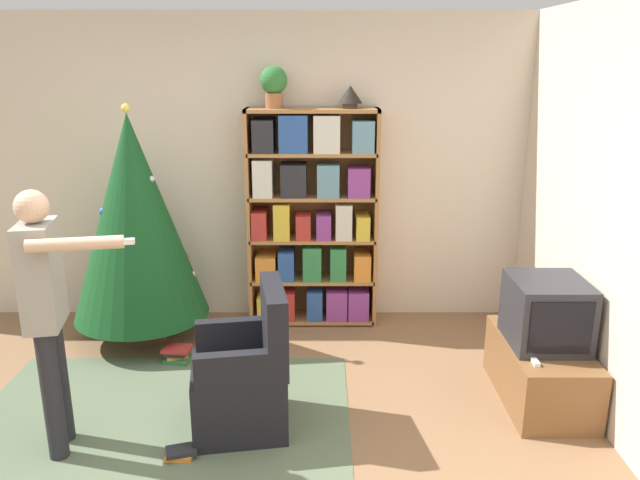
{
  "coord_description": "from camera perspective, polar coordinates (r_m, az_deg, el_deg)",
  "views": [
    {
      "loc": [
        0.55,
        -3.01,
        2.22
      ],
      "look_at": [
        0.54,
        1.02,
        1.05
      ],
      "focal_mm": 35.0,
      "sensor_mm": 36.0,
      "label": 1
    }
  ],
  "objects": [
    {
      "name": "ground_plane",
      "position": [
        3.78,
        -8.72,
        -20.01
      ],
      "size": [
        14.0,
        14.0,
        0.0
      ],
      "primitive_type": "plane",
      "color": "#846042"
    },
    {
      "name": "wall_back",
      "position": [
        5.43,
        -5.67,
        6.38
      ],
      "size": [
        8.0,
        0.1,
        2.6
      ],
      "color": "beige",
      "rests_on": "ground_plane"
    },
    {
      "name": "area_rug",
      "position": [
        4.13,
        -14.8,
        -16.87
      ],
      "size": [
        2.41,
        2.05,
        0.01
      ],
      "color": "#56664C",
      "rests_on": "ground_plane"
    },
    {
      "name": "bookshelf",
      "position": [
        5.25,
        -0.61,
        1.96
      ],
      "size": [
        1.09,
        0.31,
        1.84
      ],
      "color": "#A8703D",
      "rests_on": "ground_plane"
    },
    {
      "name": "tv_stand",
      "position": [
        4.52,
        19.61,
        -11.24
      ],
      "size": [
        0.5,
        0.94,
        0.41
      ],
      "color": "brown",
      "rests_on": "ground_plane"
    },
    {
      "name": "television",
      "position": [
        4.35,
        20.15,
        -6.24
      ],
      "size": [
        0.47,
        0.51,
        0.44
      ],
      "color": "#28282D",
      "rests_on": "tv_stand"
    },
    {
      "name": "game_remote",
      "position": [
        4.14,
        19.16,
        -10.42
      ],
      "size": [
        0.04,
        0.12,
        0.02
      ],
      "color": "white",
      "rests_on": "tv_stand"
    },
    {
      "name": "christmas_tree",
      "position": [
        5.08,
        -16.4,
        1.91
      ],
      "size": [
        1.07,
        1.07,
        1.9
      ],
      "color": "#4C3323",
      "rests_on": "ground_plane"
    },
    {
      "name": "armchair",
      "position": [
        3.97,
        -6.76,
        -12.5
      ],
      "size": [
        0.65,
        0.64,
        0.92
      ],
      "rotation": [
        0.0,
        0.0,
        -1.41
      ],
      "color": "black",
      "rests_on": "ground_plane"
    },
    {
      "name": "standing_person",
      "position": [
        3.79,
        -23.63,
        -5.27
      ],
      "size": [
        0.68,
        0.46,
        1.56
      ],
      "rotation": [
        0.0,
        0.0,
        -1.39
      ],
      "color": "#232328",
      "rests_on": "ground_plane"
    },
    {
      "name": "potted_plant",
      "position": [
        5.11,
        -4.1,
        14.05
      ],
      "size": [
        0.22,
        0.22,
        0.33
      ],
      "color": "#935B38",
      "rests_on": "bookshelf"
    },
    {
      "name": "table_lamp",
      "position": [
        5.11,
        2.92,
        13.07
      ],
      "size": [
        0.2,
        0.2,
        0.18
      ],
      "color": "#473828",
      "rests_on": "bookshelf"
    },
    {
      "name": "book_pile_near_tree",
      "position": [
        4.95,
        -12.78,
        -10.13
      ],
      "size": [
        0.22,
        0.19,
        0.11
      ],
      "color": "#2D7A42",
      "rests_on": "ground_plane"
    },
    {
      "name": "book_pile_by_chair",
      "position": [
        3.89,
        -12.54,
        -18.47
      ],
      "size": [
        0.2,
        0.16,
        0.06
      ],
      "color": "orange",
      "rests_on": "ground_plane"
    }
  ]
}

